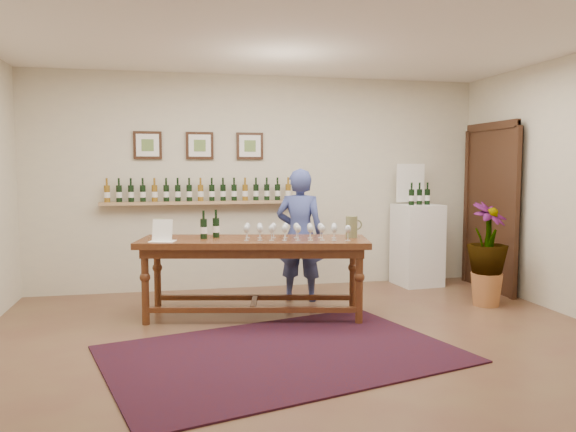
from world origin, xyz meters
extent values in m
plane|color=brown|center=(0.00, 0.00, 0.00)|extent=(6.00, 6.00, 0.00)
plane|color=beige|center=(0.00, 2.50, 1.40)|extent=(6.00, 0.00, 6.00)
plane|color=beige|center=(0.00, -2.50, 1.40)|extent=(6.00, 0.00, 6.00)
plane|color=white|center=(0.00, 0.00, 2.80)|extent=(6.00, 6.00, 0.00)
cube|color=tan|center=(-0.80, 2.41, 1.15)|extent=(2.50, 0.16, 0.04)
cube|color=black|center=(2.94, 1.70, 1.05)|extent=(0.10, 1.00, 2.10)
cube|color=#331C11|center=(2.89, 1.70, 1.05)|extent=(0.04, 1.12, 2.22)
cube|color=#331C11|center=(-1.45, 2.48, 1.88)|extent=(0.35, 0.03, 0.35)
cube|color=white|center=(-1.45, 2.46, 1.88)|extent=(0.28, 0.01, 0.28)
cube|color=olive|center=(-1.45, 2.45, 1.88)|extent=(0.15, 0.00, 0.15)
cube|color=#331C11|center=(-0.80, 2.48, 1.88)|extent=(0.35, 0.03, 0.35)
cube|color=white|center=(-0.80, 2.46, 1.88)|extent=(0.28, 0.01, 0.28)
cube|color=olive|center=(-0.80, 2.45, 1.88)|extent=(0.15, 0.00, 0.15)
cube|color=#331C11|center=(-0.15, 2.48, 1.88)|extent=(0.35, 0.03, 0.35)
cube|color=white|center=(-0.15, 2.46, 1.88)|extent=(0.28, 0.01, 0.28)
cube|color=olive|center=(-0.15, 2.45, 1.88)|extent=(0.15, 0.00, 0.15)
cube|color=#440F0C|center=(-0.28, -0.27, 0.01)|extent=(3.31, 2.62, 0.02)
cube|color=#3F1F0F|center=(-0.33, 0.98, 0.82)|extent=(2.50, 1.24, 0.07)
cube|color=#3F1F0F|center=(-0.33, 0.98, 0.74)|extent=(2.35, 1.09, 0.11)
cylinder|color=#3F1F0F|center=(-1.46, 0.94, 0.39)|extent=(0.09, 0.09, 0.78)
cylinder|color=#3F1F0F|center=(0.67, 0.49, 0.39)|extent=(0.09, 0.09, 0.78)
cylinder|color=#3F1F0F|center=(-1.34, 1.47, 0.39)|extent=(0.09, 0.09, 0.78)
cylinder|color=#3F1F0F|center=(0.79, 1.02, 0.39)|extent=(0.09, 0.09, 0.78)
cube|color=#3F1F0F|center=(-0.39, 0.71, 0.15)|extent=(2.14, 0.51, 0.05)
cube|color=#3F1F0F|center=(-0.28, 1.25, 0.15)|extent=(2.14, 0.51, 0.05)
cube|color=#3F1F0F|center=(-0.33, 0.98, 0.15)|extent=(0.17, 0.54, 0.05)
cube|color=white|center=(-1.28, 0.97, 0.96)|extent=(0.29, 0.24, 0.22)
cube|color=white|center=(2.10, 2.17, 0.55)|extent=(0.60, 0.60, 1.10)
cube|color=white|center=(2.05, 2.31, 1.39)|extent=(0.42, 0.06, 0.58)
cone|color=#A16335|center=(2.38, 0.92, 0.19)|extent=(0.36, 0.36, 0.38)
imported|color=#153415|center=(2.38, 0.92, 0.71)|extent=(0.74, 0.74, 0.66)
imported|color=#364281|center=(0.33, 1.64, 0.79)|extent=(0.68, 0.58, 1.59)
camera|label=1|loc=(-1.22, -4.86, 1.61)|focal=35.00mm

